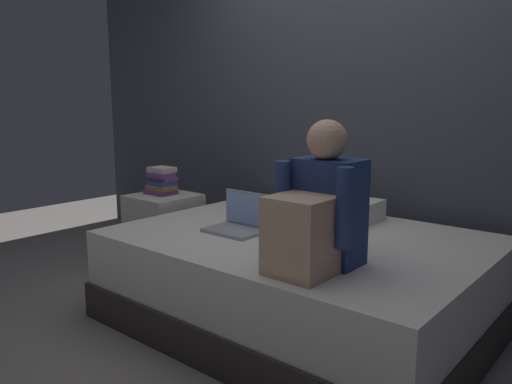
{
  "coord_description": "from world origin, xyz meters",
  "views": [
    {
      "loc": [
        1.76,
        -1.93,
        1.25
      ],
      "look_at": [
        0.05,
        0.1,
        0.77
      ],
      "focal_mm": 35.26,
      "sensor_mm": 36.0,
      "label": 1
    }
  ],
  "objects_px": {
    "bed": "(299,279)",
    "person_sitting": "(318,212)",
    "nightstand": "(164,232)",
    "laptop": "(239,222)",
    "book_stack": "(162,182)",
    "pillow": "(332,208)"
  },
  "relations": [
    {
      "from": "nightstand",
      "to": "laptop",
      "type": "bearing_deg",
      "value": -14.97
    },
    {
      "from": "bed",
      "to": "person_sitting",
      "type": "bearing_deg",
      "value": -47.29
    },
    {
      "from": "pillow",
      "to": "book_stack",
      "type": "distance_m",
      "value": 1.3
    },
    {
      "from": "laptop",
      "to": "book_stack",
      "type": "bearing_deg",
      "value": 164.87
    },
    {
      "from": "bed",
      "to": "person_sitting",
      "type": "xyz_separation_m",
      "value": [
        0.38,
        -0.41,
        0.51
      ]
    },
    {
      "from": "bed",
      "to": "person_sitting",
      "type": "distance_m",
      "value": 0.76
    },
    {
      "from": "nightstand",
      "to": "book_stack",
      "type": "bearing_deg",
      "value": 158.48
    },
    {
      "from": "bed",
      "to": "laptop",
      "type": "xyz_separation_m",
      "value": [
        -0.31,
        -0.17,
        0.32
      ]
    },
    {
      "from": "bed",
      "to": "person_sitting",
      "type": "height_order",
      "value": "person_sitting"
    },
    {
      "from": "pillow",
      "to": "nightstand",
      "type": "bearing_deg",
      "value": -164.1
    },
    {
      "from": "bed",
      "to": "book_stack",
      "type": "distance_m",
      "value": 1.39
    },
    {
      "from": "person_sitting",
      "to": "laptop",
      "type": "height_order",
      "value": "person_sitting"
    },
    {
      "from": "laptop",
      "to": "book_stack",
      "type": "distance_m",
      "value": 1.06
    },
    {
      "from": "bed",
      "to": "nightstand",
      "type": "xyz_separation_m",
      "value": [
        -1.3,
        0.1,
        0.03
      ]
    },
    {
      "from": "bed",
      "to": "person_sitting",
      "type": "relative_size",
      "value": 3.05
    },
    {
      "from": "person_sitting",
      "to": "book_stack",
      "type": "distance_m",
      "value": 1.78
    },
    {
      "from": "nightstand",
      "to": "laptop",
      "type": "xyz_separation_m",
      "value": [
        0.99,
        -0.27,
        0.29
      ]
    },
    {
      "from": "person_sitting",
      "to": "pillow",
      "type": "bearing_deg",
      "value": 117.63
    },
    {
      "from": "nightstand",
      "to": "person_sitting",
      "type": "relative_size",
      "value": 0.87
    },
    {
      "from": "person_sitting",
      "to": "pillow",
      "type": "height_order",
      "value": "person_sitting"
    },
    {
      "from": "nightstand",
      "to": "person_sitting",
      "type": "distance_m",
      "value": 1.82
    },
    {
      "from": "nightstand",
      "to": "person_sitting",
      "type": "xyz_separation_m",
      "value": [
        1.68,
        -0.51,
        0.48
      ]
    }
  ]
}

